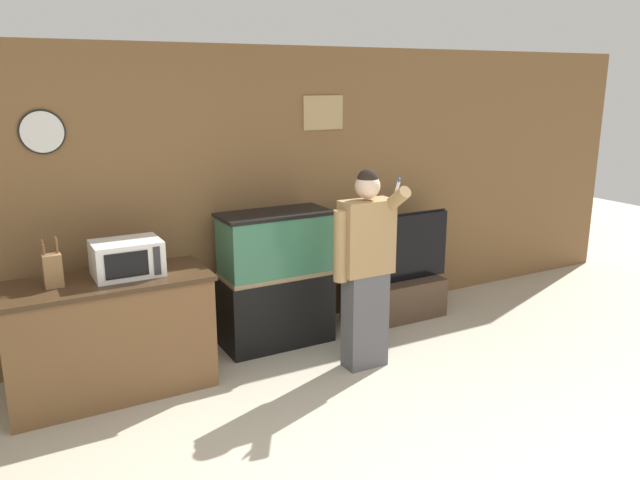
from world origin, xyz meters
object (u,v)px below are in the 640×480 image
object	(u,v)px
aquarium_on_stand	(276,279)
person_standing	(365,267)
knife_block	(53,270)
microwave	(127,258)
tv_on_stand	(395,289)
counter_island	(110,337)

from	to	relation	value
aquarium_on_stand	person_standing	bearing A→B (deg)	-60.37
knife_block	person_standing	world-z (taller)	person_standing
microwave	tv_on_stand	size ratio (longest dim) A/B	0.40
microwave	tv_on_stand	world-z (taller)	microwave
counter_island	microwave	bearing A→B (deg)	8.88
counter_island	person_standing	world-z (taller)	person_standing
counter_island	aquarium_on_stand	xyz separation A→B (m)	(1.47, 0.23, 0.15)
tv_on_stand	microwave	bearing A→B (deg)	-176.16
aquarium_on_stand	person_standing	size ratio (longest dim) A/B	0.73
microwave	aquarium_on_stand	distance (m)	1.38
knife_block	person_standing	bearing A→B (deg)	-13.84
counter_island	person_standing	size ratio (longest dim) A/B	0.91
knife_block	person_standing	distance (m)	2.32
tv_on_stand	person_standing	size ratio (longest dim) A/B	0.75
knife_block	aquarium_on_stand	bearing A→B (deg)	6.81
tv_on_stand	aquarium_on_stand	bearing A→B (deg)	178.58
counter_island	knife_block	bearing A→B (deg)	177.44
microwave	knife_block	bearing A→B (deg)	-178.64
counter_island	tv_on_stand	bearing A→B (deg)	4.16
tv_on_stand	knife_block	bearing A→B (deg)	-176.57
microwave	tv_on_stand	bearing A→B (deg)	3.84
aquarium_on_stand	person_standing	xyz separation A→B (m)	(0.44, -0.77, 0.26)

